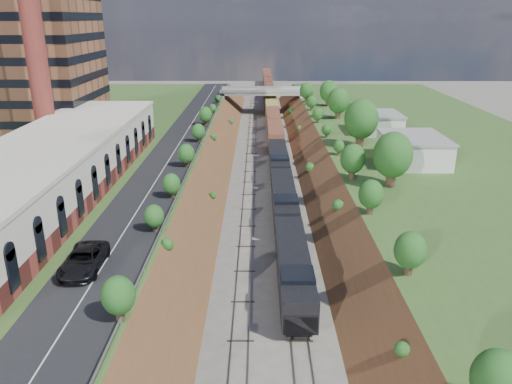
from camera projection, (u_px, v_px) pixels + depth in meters
name	position (u px, v px, depth m)	size (l,w,h in m)	color
platform_left	(78.00, 163.00, 88.24)	(44.00, 180.00, 5.00)	#396027
platform_right	(451.00, 163.00, 87.94)	(44.00, 180.00, 5.00)	#396027
embankment_left	(203.00, 177.00, 88.97)	(7.07, 180.00, 7.07)	brown
embankment_right	(326.00, 177.00, 88.87)	(7.07, 180.00, 7.07)	brown
rail_left_track	(250.00, 176.00, 88.90)	(1.58, 180.00, 0.18)	gray
rail_right_track	(279.00, 176.00, 88.88)	(1.58, 180.00, 0.18)	gray
road	(176.00, 149.00, 87.31)	(8.00, 180.00, 0.10)	black
guardrail	(199.00, 147.00, 86.94)	(0.10, 171.00, 0.70)	#99999E
commercial_building	(53.00, 165.00, 65.47)	(14.30, 62.30, 7.00)	maroon
smokestack	(33.00, 30.00, 77.00)	(3.20, 3.20, 40.00)	maroon
overpass	(262.00, 96.00, 145.76)	(24.50, 8.30, 7.40)	gray
white_building_near	(413.00, 150.00, 78.94)	(9.00, 12.00, 4.00)	silver
white_building_far	(378.00, 123.00, 99.76)	(8.00, 10.00, 3.60)	silver
tree_right_large	(393.00, 155.00, 66.86)	(5.25, 5.25, 7.61)	#473323
tree_left_crest	(149.00, 232.00, 48.91)	(2.45, 2.45, 3.55)	#473323
freight_train	(272.00, 109.00, 138.91)	(3.23, 198.09, 4.77)	black
suv	(84.00, 260.00, 45.33)	(3.26, 7.07, 1.96)	black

